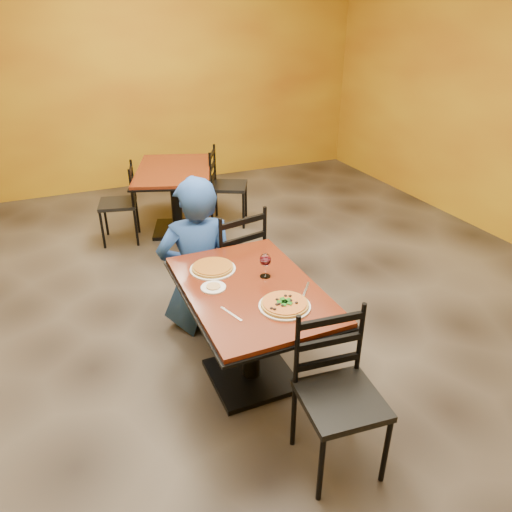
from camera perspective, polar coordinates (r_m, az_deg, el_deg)
name	(u,v)px	position (r m, az deg, el deg)	size (l,w,h in m)	color
floor	(227,338)	(3.83, -3.53, -9.77)	(7.00, 8.00, 0.01)	black
wall_back	(119,78)	(7.00, -16.06, 19.82)	(7.00, 0.01, 3.00)	gold
table_main	(251,312)	(3.13, -0.62, -6.75)	(0.83, 1.23, 0.75)	maroon
table_second	(175,185)	(5.48, -9.70, 8.35)	(1.18, 1.42, 0.75)	maroon
chair_main_near	(341,401)	(2.68, 10.19, -16.73)	(0.42, 0.42, 0.92)	black
chair_main_far	(231,260)	(3.90, -3.07, -0.49)	(0.44, 0.44, 0.97)	black
chair_second_left	(118,204)	(5.41, -16.23, 6.01)	(0.39, 0.39, 0.86)	black
chair_second_right	(229,186)	(5.69, -3.27, 8.32)	(0.41, 0.41, 0.91)	black
diner	(197,254)	(3.71, -7.08, 0.24)	(0.62, 0.41, 1.26)	#1A4894
plate_main	(285,306)	(2.83, 3.45, -6.01)	(0.31, 0.31, 0.01)	white
pizza_main	(285,304)	(2.82, 3.46, -5.74)	(0.28, 0.28, 0.02)	maroon
plate_far	(213,269)	(3.23, -5.21, -1.57)	(0.31, 0.31, 0.01)	white
pizza_far	(213,267)	(3.22, -5.22, -1.32)	(0.28, 0.28, 0.02)	#B99023
side_plate	(213,287)	(3.02, -5.13, -3.78)	(0.16, 0.16, 0.01)	white
dip	(213,286)	(3.01, -5.14, -3.63)	(0.09, 0.09, 0.01)	tan
wine_glass	(265,264)	(3.09, 1.12, -1.01)	(0.08, 0.08, 0.18)	white
fork	(231,314)	(2.77, -2.99, -6.94)	(0.01, 0.19, 0.00)	silver
knife	(305,290)	(3.00, 5.95, -4.12)	(0.01, 0.21, 0.00)	silver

